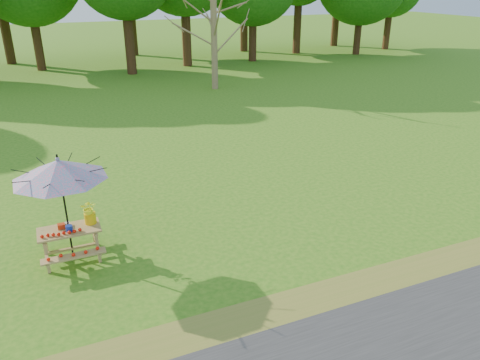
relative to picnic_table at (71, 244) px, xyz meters
name	(u,v)px	position (x,y,z in m)	size (l,w,h in m)	color
ground	(205,242)	(2.68, -0.50, -0.33)	(120.00, 120.00, 0.00)	#306F15
drygrass_strip	(261,322)	(2.68, -3.30, -0.32)	(120.00, 1.20, 0.01)	olive
picnic_table	(71,244)	(0.00, 0.00, 0.00)	(1.20, 1.32, 0.67)	#A9804C
patio_umbrella	(59,170)	(0.00, 0.00, 1.62)	(2.38, 2.38, 2.25)	black
produce_bins	(66,227)	(-0.05, 0.02, 0.40)	(0.27, 0.38, 0.13)	red
tomatoes_row	(61,233)	(-0.15, -0.18, 0.38)	(0.77, 0.13, 0.07)	red
flower_bucket	(89,211)	(0.44, 0.09, 0.62)	(0.36, 0.33, 0.52)	#E9B70C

